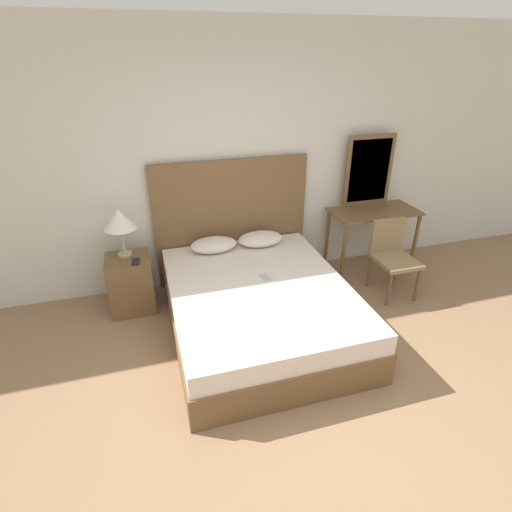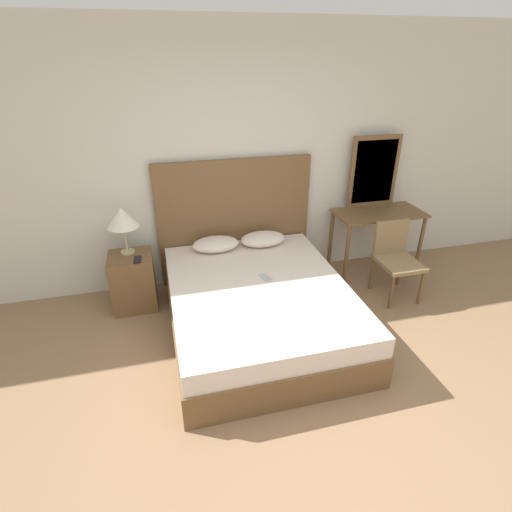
{
  "view_description": "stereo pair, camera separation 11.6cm",
  "coord_description": "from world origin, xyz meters",
  "px_view_note": "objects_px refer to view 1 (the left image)",
  "views": [
    {
      "loc": [
        -0.96,
        -1.55,
        2.4
      ],
      "look_at": [
        -0.04,
        1.52,
        0.74
      ],
      "focal_mm": 28.0,
      "sensor_mm": 36.0,
      "label": 1
    },
    {
      "loc": [
        -0.84,
        -1.58,
        2.4
      ],
      "look_at": [
        -0.04,
        1.52,
        0.74
      ],
      "focal_mm": 28.0,
      "sensor_mm": 36.0,
      "label": 2
    }
  ],
  "objects_px": {
    "bed": "(259,307)",
    "vanity_desk": "(373,221)",
    "table_lamp": "(119,220)",
    "chair": "(392,253)",
    "phone_on_nightstand": "(136,261)",
    "phone_on_bed": "(266,278)",
    "nightstand": "(131,283)"
  },
  "relations": [
    {
      "from": "phone_on_nightstand",
      "to": "vanity_desk",
      "type": "relative_size",
      "value": 0.15
    },
    {
      "from": "bed",
      "to": "phone_on_nightstand",
      "type": "bearing_deg",
      "value": 150.4
    },
    {
      "from": "phone_on_bed",
      "to": "vanity_desk",
      "type": "height_order",
      "value": "vanity_desk"
    },
    {
      "from": "table_lamp",
      "to": "chair",
      "type": "relative_size",
      "value": 0.6
    },
    {
      "from": "bed",
      "to": "nightstand",
      "type": "distance_m",
      "value": 1.34
    },
    {
      "from": "bed",
      "to": "phone_on_bed",
      "type": "xyz_separation_m",
      "value": [
        0.1,
        0.1,
        0.25
      ]
    },
    {
      "from": "bed",
      "to": "phone_on_nightstand",
      "type": "relative_size",
      "value": 13.11
    },
    {
      "from": "phone_on_bed",
      "to": "table_lamp",
      "type": "height_order",
      "value": "table_lamp"
    },
    {
      "from": "table_lamp",
      "to": "bed",
      "type": "bearing_deg",
      "value": -34.31
    },
    {
      "from": "bed",
      "to": "table_lamp",
      "type": "bearing_deg",
      "value": 145.69
    },
    {
      "from": "bed",
      "to": "vanity_desk",
      "type": "height_order",
      "value": "vanity_desk"
    },
    {
      "from": "table_lamp",
      "to": "nightstand",
      "type": "bearing_deg",
      "value": -79.46
    },
    {
      "from": "nightstand",
      "to": "table_lamp",
      "type": "distance_m",
      "value": 0.67
    },
    {
      "from": "nightstand",
      "to": "table_lamp",
      "type": "xyz_separation_m",
      "value": [
        -0.02,
        0.08,
        0.67
      ]
    },
    {
      "from": "vanity_desk",
      "to": "chair",
      "type": "xyz_separation_m",
      "value": [
        -0.04,
        -0.49,
        -0.17
      ]
    },
    {
      "from": "bed",
      "to": "phone_on_nightstand",
      "type": "height_order",
      "value": "phone_on_nightstand"
    },
    {
      "from": "bed",
      "to": "vanity_desk",
      "type": "distance_m",
      "value": 1.82
    },
    {
      "from": "table_lamp",
      "to": "phone_on_bed",
      "type": "bearing_deg",
      "value": -28.68
    },
    {
      "from": "phone_on_bed",
      "to": "chair",
      "type": "height_order",
      "value": "chair"
    },
    {
      "from": "nightstand",
      "to": "phone_on_nightstand",
      "type": "xyz_separation_m",
      "value": [
        0.08,
        -0.1,
        0.29
      ]
    },
    {
      "from": "phone_on_bed",
      "to": "vanity_desk",
      "type": "xyz_separation_m",
      "value": [
        1.52,
        0.65,
        0.14
      ]
    },
    {
      "from": "bed",
      "to": "table_lamp",
      "type": "distance_m",
      "value": 1.57
    },
    {
      "from": "table_lamp",
      "to": "phone_on_nightstand",
      "type": "relative_size",
      "value": 3.13
    },
    {
      "from": "phone_on_bed",
      "to": "phone_on_nightstand",
      "type": "relative_size",
      "value": 1.06
    },
    {
      "from": "nightstand",
      "to": "vanity_desk",
      "type": "relative_size",
      "value": 0.58
    },
    {
      "from": "table_lamp",
      "to": "chair",
      "type": "height_order",
      "value": "table_lamp"
    },
    {
      "from": "phone_on_bed",
      "to": "chair",
      "type": "relative_size",
      "value": 0.2
    },
    {
      "from": "phone_on_bed",
      "to": "phone_on_nightstand",
      "type": "height_order",
      "value": "phone_on_nightstand"
    },
    {
      "from": "nightstand",
      "to": "phone_on_nightstand",
      "type": "height_order",
      "value": "phone_on_nightstand"
    },
    {
      "from": "phone_on_bed",
      "to": "nightstand",
      "type": "height_order",
      "value": "nightstand"
    },
    {
      "from": "phone_on_nightstand",
      "to": "vanity_desk",
      "type": "xyz_separation_m",
      "value": [
        2.68,
        0.15,
        0.05
      ]
    },
    {
      "from": "bed",
      "to": "table_lamp",
      "type": "relative_size",
      "value": 4.19
    }
  ]
}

